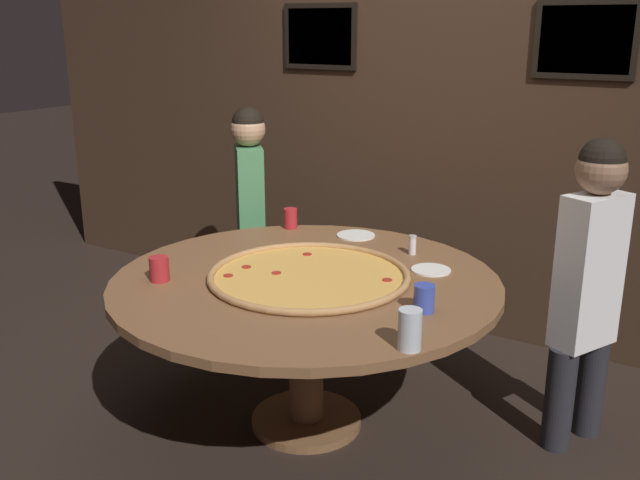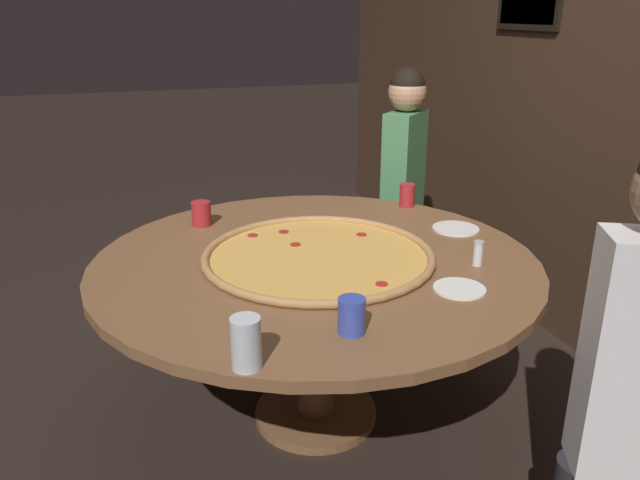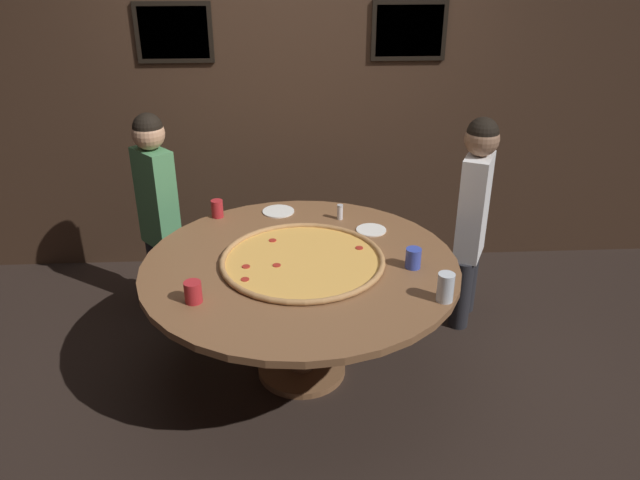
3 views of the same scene
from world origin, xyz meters
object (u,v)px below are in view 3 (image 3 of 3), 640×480
drink_cup_beside_pizza (446,287)px  drink_cup_by_shaker (193,292)px  white_plate_near_front (278,211)px  diner_side_left (473,211)px  giant_pizza (302,260)px  drink_cup_centre_back (217,209)px  dining_table (300,281)px  drink_cup_far_left (413,258)px  condiment_shaker (340,212)px  white_plate_right_side (371,230)px  diner_side_right (157,202)px

drink_cup_beside_pizza → drink_cup_by_shaker: size_ratio=1.35×
white_plate_near_front → diner_side_left: (1.23, -0.16, 0.04)m
drink_cup_by_shaker → white_plate_near_front: bearing=68.9°
giant_pizza → diner_side_left: bearing=25.5°
giant_pizza → drink_cup_by_shaker: size_ratio=8.26×
giant_pizza → drink_cup_centre_back: 0.82m
dining_table → drink_cup_far_left: bearing=-7.6°
giant_pizza → condiment_shaker: size_ratio=9.37×
dining_table → drink_cup_far_left: drink_cup_far_left is taller
drink_cup_by_shaker → white_plate_right_side: drink_cup_by_shaker is taller
giant_pizza → white_plate_right_side: bearing=41.4°
giant_pizza → white_plate_right_side: (0.43, 0.38, -0.01)m
drink_cup_centre_back → white_plate_near_front: (0.38, 0.05, -0.05)m
drink_cup_far_left → condiment_shaker: (-0.34, 0.64, -0.01)m
dining_table → drink_cup_by_shaker: 0.67m
drink_cup_beside_pizza → diner_side_left: 1.03m
giant_pizza → white_plate_near_front: size_ratio=4.44×
drink_cup_far_left → white_plate_near_front: size_ratio=0.55×
drink_cup_far_left → drink_cup_centre_back: size_ratio=1.00×
condiment_shaker → diner_side_right: 1.21m
white_plate_right_side → diner_side_right: diner_side_right is taller
drink_cup_beside_pizza → white_plate_near_front: (-0.82, 1.11, -0.07)m
dining_table → drink_cup_by_shaker: size_ratio=15.84×
condiment_shaker → drink_cup_by_shaker: bearing=-130.6°
drink_cup_far_left → drink_cup_centre_back: 1.33m
dining_table → giant_pizza: bearing=29.6°
drink_cup_beside_pizza → diner_side_right: (-1.62, 1.23, -0.04)m
dining_table → drink_cup_beside_pizza: 0.84m
drink_cup_centre_back → white_plate_right_side: drink_cup_centre_back is taller
drink_cup_centre_back → white_plate_near_front: 0.39m
drink_cup_far_left → diner_side_right: diner_side_right is taller
drink_cup_far_left → diner_side_left: size_ratio=0.08×
drink_cup_centre_back → drink_cup_by_shaker: size_ratio=1.02×
white_plate_near_front → drink_cup_by_shaker: bearing=-111.1°
dining_table → drink_cup_beside_pizza: (0.70, -0.42, 0.19)m
drink_cup_beside_pizza → white_plate_near_front: size_ratio=0.73×
drink_cup_beside_pizza → diner_side_right: size_ratio=0.11×
giant_pizza → diner_side_left: (1.09, 0.52, 0.04)m
white_plate_near_front → white_plate_right_side: bearing=-28.7°
drink_cup_far_left → drink_cup_centre_back: bearing=147.2°
dining_table → white_plate_near_front: size_ratio=8.50×
drink_cup_centre_back → condiment_shaker: drink_cup_centre_back is taller
drink_cup_beside_pizza → condiment_shaker: 1.07m
drink_cup_far_left → drink_cup_by_shaker: drink_cup_far_left is taller
diner_side_right → drink_cup_centre_back: bearing=-154.7°
diner_side_right → drink_cup_beside_pizza: bearing=-168.9°
diner_side_left → drink_cup_far_left: bearing=-13.6°
drink_cup_far_left → drink_cup_beside_pizza: size_ratio=0.75×
diner_side_left → condiment_shaker: bearing=-66.7°
condiment_shaker → diner_side_right: bearing=168.0°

